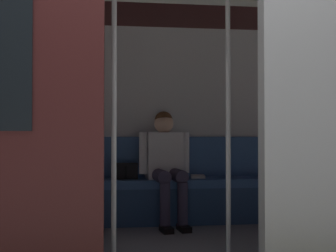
% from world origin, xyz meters
% --- Properties ---
extents(train_car, '(6.40, 2.55, 2.30)m').
position_xyz_m(train_car, '(0.07, -1.11, 1.51)').
color(train_car, silver).
rests_on(train_car, ground_plane).
extents(bench_seat, '(2.94, 0.44, 0.48)m').
position_xyz_m(bench_seat, '(0.00, -2.03, 0.37)').
color(bench_seat, '#38609E').
rests_on(bench_seat, ground_plane).
extents(person_seated, '(0.55, 0.71, 1.21)m').
position_xyz_m(person_seated, '(-0.13, -1.98, 0.70)').
color(person_seated, silver).
rests_on(person_seated, ground_plane).
extents(handbag, '(0.26, 0.15, 0.17)m').
position_xyz_m(handbag, '(0.29, -2.07, 0.56)').
color(handbag, black).
rests_on(handbag, bench_seat).
extents(book, '(0.18, 0.24, 0.03)m').
position_xyz_m(book, '(-0.50, -2.12, 0.49)').
color(book, silver).
rests_on(book, bench_seat).
extents(grab_pole_door, '(0.04, 0.04, 2.16)m').
position_xyz_m(grab_pole_door, '(0.42, -0.40, 1.08)').
color(grab_pole_door, silver).
rests_on(grab_pole_door, ground_plane).
extents(grab_pole_far, '(0.04, 0.04, 2.16)m').
position_xyz_m(grab_pole_far, '(-0.42, -0.54, 1.08)').
color(grab_pole_far, silver).
rests_on(grab_pole_far, ground_plane).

